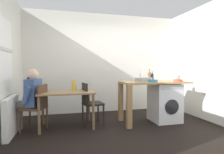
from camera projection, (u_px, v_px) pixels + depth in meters
ground_plane at (123, 131)px, 3.58m from camera, size 5.46×5.46×0.00m
wall_back at (104, 63)px, 5.20m from camera, size 4.60×0.10×2.70m
wall_counter_side at (217, 62)px, 4.05m from camera, size 0.10×3.80×2.70m
radiator at (11, 116)px, 3.34m from camera, size 0.10×0.80×0.70m
dining_table at (67, 96)px, 3.81m from camera, size 1.10×0.76×0.74m
chair_person_seat at (37, 105)px, 3.56m from camera, size 0.51×0.51×0.90m
chair_opposite at (90, 101)px, 3.98m from camera, size 0.45×0.45×0.90m
seated_person at (29, 97)px, 3.57m from camera, size 0.56×0.54×1.20m
kitchen_counter at (146, 89)px, 4.12m from camera, size 1.50×0.68×0.92m
washing_machine at (165, 102)px, 4.25m from camera, size 0.60×0.61×0.86m
sink_basin at (144, 79)px, 4.09m from camera, size 0.38×0.38×0.09m
tap at (140, 75)px, 4.26m from camera, size 0.02×0.02×0.28m
bottle_tall_green at (149, 76)px, 4.26m from camera, size 0.07×0.07×0.27m
bottle_squat_brown at (152, 77)px, 4.35m from camera, size 0.07×0.07×0.21m
mixing_bowl at (153, 81)px, 3.93m from camera, size 0.19×0.19×0.05m
utensil_crock at (178, 78)px, 4.36m from camera, size 0.11×0.11×0.30m
colander at (178, 80)px, 4.06m from camera, size 0.20×0.20×0.06m
vase at (74, 85)px, 3.94m from camera, size 0.09×0.09×0.21m
scissors at (154, 81)px, 4.05m from camera, size 0.15×0.06×0.01m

